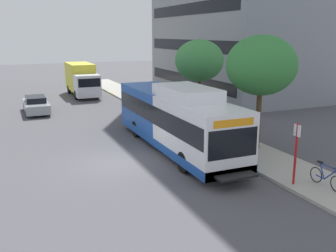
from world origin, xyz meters
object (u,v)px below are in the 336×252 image
object	(u,v)px
bus_stop_sign_pole	(296,149)
bicycle_parked	(326,177)
transit_bus	(175,119)
street_tree_mid_block	(199,61)
street_tree_near_stop	(261,66)
box_truck_background	(82,79)
parked_car_far_lane	(36,105)

from	to	relation	value
bus_stop_sign_pole	bicycle_parked	bearing A→B (deg)	-37.30
transit_bus	street_tree_mid_block	world-z (taller)	street_tree_mid_block
street_tree_near_stop	street_tree_mid_block	size ratio (longest dim) A/B	1.06
bus_stop_sign_pole	bicycle_parked	size ratio (longest dim) A/B	1.48
transit_bus	bus_stop_sign_pole	xyz separation A→B (m)	(2.28, -6.85, -0.05)
bicycle_parked	box_truck_background	world-z (taller)	box_truck_background
bicycle_parked	parked_car_far_lane	size ratio (longest dim) A/B	0.39
street_tree_near_stop	street_tree_mid_block	distance (m)	7.57
street_tree_mid_block	box_truck_background	world-z (taller)	street_tree_mid_block
street_tree_mid_block	bus_stop_sign_pole	bearing A→B (deg)	-99.74
street_tree_mid_block	box_truck_background	xyz separation A→B (m)	(-5.46, 15.11, -2.62)
street_tree_near_stop	transit_bus	bearing A→B (deg)	154.68
parked_car_far_lane	box_truck_background	size ratio (longest dim) A/B	0.64
transit_bus	box_truck_background	xyz separation A→B (m)	(-1.03, 20.75, 0.04)
bus_stop_sign_pole	box_truck_background	distance (m)	27.80
bicycle_parked	parked_car_far_lane	distance (m)	23.12
street_tree_mid_block	box_truck_background	size ratio (longest dim) A/B	0.81
bicycle_parked	street_tree_near_stop	bearing A→B (deg)	82.30
transit_bus	bicycle_parked	xyz separation A→B (m)	(3.29, -7.62, -1.14)
street_tree_near_stop	parked_car_far_lane	xyz separation A→B (m)	(-10.22, 15.40, -3.94)
bus_stop_sign_pole	bicycle_parked	distance (m)	1.67
bicycle_parked	street_tree_mid_block	distance (m)	13.84
bicycle_parked	street_tree_near_stop	distance (m)	7.03
transit_bus	street_tree_mid_block	bearing A→B (deg)	51.88
transit_bus	parked_car_far_lane	size ratio (longest dim) A/B	2.72
bus_stop_sign_pole	bicycle_parked	xyz separation A→B (m)	(1.00, -0.76, -1.09)
bus_stop_sign_pole	street_tree_mid_block	distance (m)	12.96
bus_stop_sign_pole	parked_car_far_lane	xyz separation A→B (m)	(-8.45, 20.33, -0.99)
box_truck_background	street_tree_mid_block	bearing A→B (deg)	-70.15
box_truck_background	street_tree_near_stop	bearing A→B (deg)	-77.36
street_tree_mid_block	parked_car_far_lane	world-z (taller)	street_tree_mid_block
parked_car_far_lane	box_truck_background	bearing A→B (deg)	54.76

